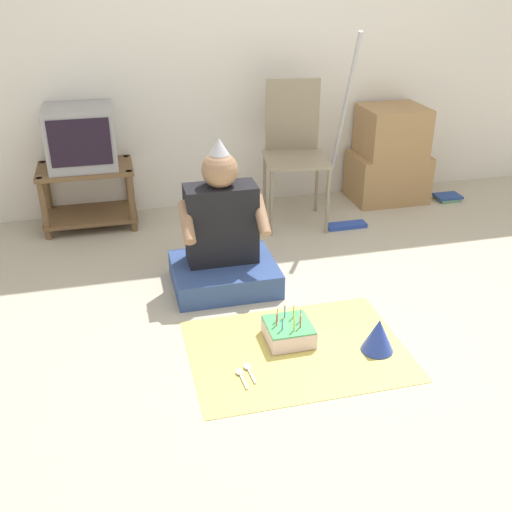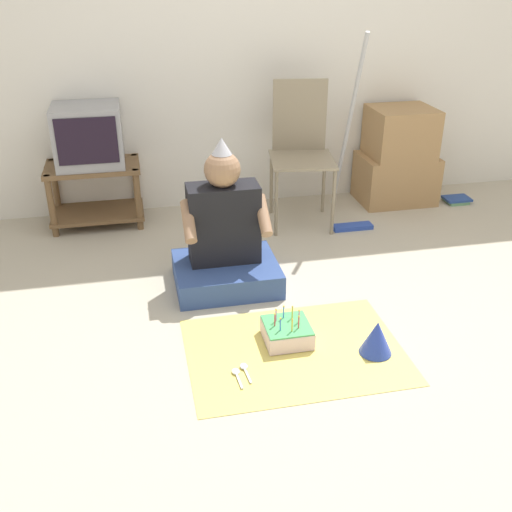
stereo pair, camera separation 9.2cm
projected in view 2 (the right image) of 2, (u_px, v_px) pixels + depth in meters
The scene contains 14 objects.
ground_plane at pixel (346, 342), 2.95m from camera, with size 16.00×16.00×0.00m, color #BCB29E.
wall_back at pixel (260, 25), 4.11m from camera, with size 6.40×0.06×2.55m.
tv_stand at pixel (95, 189), 4.14m from camera, with size 0.63×0.40×0.43m.
tv at pixel (88, 136), 3.97m from camera, with size 0.44×0.39×0.40m.
folding_chair at pixel (301, 144), 4.09m from camera, with size 0.48×0.50×0.96m.
cardboard_box_stack at pixel (398, 158), 4.49m from camera, with size 0.56×0.41×0.72m.
dust_mop at pixel (350, 169), 4.10m from camera, with size 0.28×0.49×1.30m.
book_pile at pixel (456, 200), 4.60m from camera, with size 0.20×0.15×0.04m.
person_seated at pixel (225, 242), 3.37m from camera, with size 0.58×0.49×0.85m.
party_cloth at pixel (295, 351), 2.88m from camera, with size 1.03×0.76×0.01m.
birthday_cake at pixel (287, 332), 2.93m from camera, with size 0.22×0.22×0.16m.
party_hat_blue at pixel (377, 337), 2.83m from camera, with size 0.16×0.16×0.17m.
plastic_spoon_near at pixel (245, 368), 2.74m from camera, with size 0.04×0.15×0.01m.
plastic_spoon_far at pixel (237, 374), 2.71m from camera, with size 0.04×0.15×0.01m.
Camera 2 is at (-0.94, -2.29, 1.71)m, focal length 42.00 mm.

